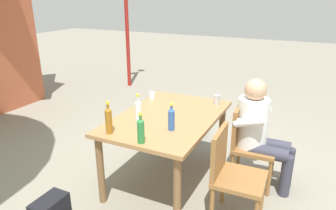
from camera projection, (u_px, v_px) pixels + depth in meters
name	position (u px, v px, depth m)	size (l,w,h in m)	color
ground_plane	(168.00, 178.00, 3.53)	(24.00, 24.00, 0.00)	gray
dining_table	(168.00, 124.00, 3.30)	(1.48, 0.98, 0.76)	#A37547
chair_near_right	(248.00, 141.00, 3.32)	(0.46, 0.46, 0.87)	olive
chair_near_left	(231.00, 171.00, 2.76)	(0.45, 0.45, 0.87)	olive
person_in_white_shirt	(260.00, 129.00, 3.22)	(0.47, 0.61, 1.18)	white
bottle_amber	(109.00, 120.00, 2.82)	(0.06, 0.06, 0.31)	#996019
bottle_blue	(171.00, 119.00, 2.89)	(0.06, 0.06, 0.27)	#2D56A3
bottle_green	(141.00, 130.00, 2.64)	(0.06, 0.06, 0.28)	#287A38
bottle_clear	(138.00, 112.00, 2.99)	(0.06, 0.06, 0.32)	white
cup_steel	(217.00, 100.00, 3.58)	(0.07, 0.07, 0.11)	#B2B7BC
cup_white	(152.00, 96.00, 3.75)	(0.06, 0.06, 0.09)	white
backpack_by_near_side	(197.00, 120.00, 4.53)	(0.32, 0.21, 0.48)	#2D4784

